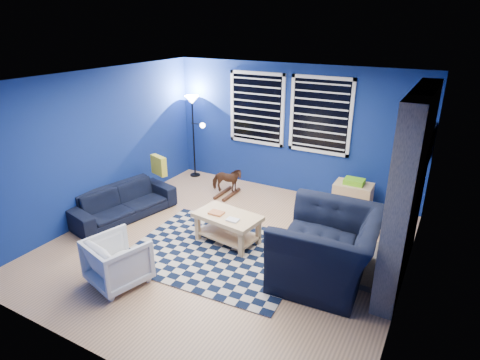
% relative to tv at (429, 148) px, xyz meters
% --- Properties ---
extents(floor, '(5.00, 5.00, 0.00)m').
position_rel_tv_xyz_m(floor, '(-2.45, -2.00, -1.40)').
color(floor, tan).
rests_on(floor, ground).
extents(ceiling, '(5.00, 5.00, 0.00)m').
position_rel_tv_xyz_m(ceiling, '(-2.45, -2.00, 1.10)').
color(ceiling, white).
rests_on(ceiling, wall_back).
extents(wall_back, '(5.00, 0.00, 5.00)m').
position_rel_tv_xyz_m(wall_back, '(-2.45, 0.50, -0.15)').
color(wall_back, navy).
rests_on(wall_back, floor).
extents(wall_left, '(0.00, 5.00, 5.00)m').
position_rel_tv_xyz_m(wall_left, '(-4.95, -2.00, -0.15)').
color(wall_left, navy).
rests_on(wall_left, floor).
extents(wall_right, '(0.00, 5.00, 5.00)m').
position_rel_tv_xyz_m(wall_right, '(0.05, -2.00, -0.15)').
color(wall_right, navy).
rests_on(wall_right, floor).
extents(fireplace, '(0.65, 2.00, 2.50)m').
position_rel_tv_xyz_m(fireplace, '(-0.09, -1.50, -0.20)').
color(fireplace, gray).
rests_on(fireplace, floor).
extents(window_left, '(1.17, 0.06, 1.42)m').
position_rel_tv_xyz_m(window_left, '(-3.20, 0.46, 0.20)').
color(window_left, black).
rests_on(window_left, wall_back).
extents(window_right, '(1.17, 0.06, 1.42)m').
position_rel_tv_xyz_m(window_right, '(-1.90, 0.46, 0.20)').
color(window_right, black).
rests_on(window_right, wall_back).
extents(tv, '(0.07, 1.00, 0.58)m').
position_rel_tv_xyz_m(tv, '(0.00, 0.00, 0.00)').
color(tv, black).
rests_on(tv, wall_right).
extents(rug, '(2.61, 2.14, 0.02)m').
position_rel_tv_xyz_m(rug, '(-2.48, -2.21, -1.39)').
color(rug, black).
rests_on(rug, floor).
extents(sofa, '(1.95, 1.11, 0.54)m').
position_rel_tv_xyz_m(sofa, '(-4.55, -2.01, -1.13)').
color(sofa, black).
rests_on(sofa, floor).
extents(armchair_big, '(1.51, 1.34, 0.93)m').
position_rel_tv_xyz_m(armchair_big, '(-0.88, -2.06, -0.93)').
color(armchair_big, black).
rests_on(armchair_big, floor).
extents(armchair_bent, '(0.85, 0.86, 0.64)m').
position_rel_tv_xyz_m(armchair_bent, '(-3.22, -3.45, -1.08)').
color(armchair_bent, gray).
rests_on(armchair_bent, floor).
extents(rocking_horse, '(0.47, 0.65, 0.50)m').
position_rel_tv_xyz_m(rocking_horse, '(-3.42, -0.35, -1.08)').
color(rocking_horse, '#452216').
rests_on(rocking_horse, floor).
extents(coffee_table, '(1.06, 0.70, 0.49)m').
position_rel_tv_xyz_m(coffee_table, '(-2.49, -1.89, -1.06)').
color(coffee_table, tan).
rests_on(coffee_table, rug).
extents(cabinet, '(0.66, 0.44, 0.63)m').
position_rel_tv_xyz_m(cabinet, '(-1.08, 0.11, -1.12)').
color(cabinet, tan).
rests_on(cabinet, floor).
extents(floor_lamp, '(0.48, 0.30, 1.76)m').
position_rel_tv_xyz_m(floor_lamp, '(-4.58, 0.24, 0.05)').
color(floor_lamp, black).
rests_on(floor_lamp, floor).
extents(throw_pillow, '(0.39, 0.23, 0.36)m').
position_rel_tv_xyz_m(throw_pillow, '(-4.40, -1.17, -0.68)').
color(throw_pillow, gold).
rests_on(throw_pillow, sofa).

